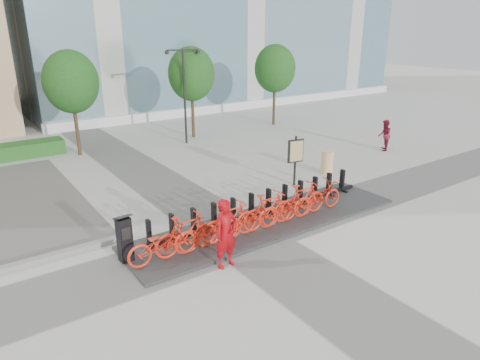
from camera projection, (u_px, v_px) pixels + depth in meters
ground at (241, 237)px, 13.03m from camera, size 120.00×120.00×0.00m
tree_1 at (71, 82)px, 20.30m from camera, size 2.60×2.60×5.10m
tree_2 at (191, 74)px, 23.80m from camera, size 2.60×2.60×5.10m
tree_3 at (275, 69)px, 27.02m from camera, size 2.60×2.60×5.10m
streetlamp at (184, 86)px, 22.64m from camera, size 2.00×0.20×5.00m
dock_pad at (269, 222)px, 13.94m from camera, size 9.60×2.40×0.08m
dock_rail_posts at (261, 204)px, 14.19m from camera, size 8.02×0.50×0.85m
bike_0 at (162, 243)px, 11.39m from camera, size 1.99×0.70×1.05m
bike_1 at (186, 234)px, 11.75m from camera, size 1.93×0.55×1.16m
bike_2 at (209, 229)px, 12.16m from camera, size 1.99×0.70×1.05m
bike_3 at (230, 221)px, 12.53m from camera, size 1.93×0.55×1.16m
bike_4 at (250, 217)px, 12.94m from camera, size 1.99×0.70×1.05m
bike_5 at (268, 210)px, 13.30m from camera, size 1.93×0.55×1.16m
bike_6 at (286, 206)px, 13.71m from camera, size 1.99×0.70×1.05m
bike_7 at (303, 200)px, 14.08m from camera, size 1.93×0.55×1.16m
bike_8 at (318, 197)px, 14.49m from camera, size 1.99×0.70×1.05m
kiosk at (125, 238)px, 11.34m from camera, size 0.45×0.39×1.37m
worker_red at (226, 234)px, 11.13m from camera, size 0.75×0.54×1.90m
pedestrian at (384, 135)px, 21.99m from camera, size 0.99×0.96×1.60m
construction_barrel at (327, 162)px, 18.56m from camera, size 0.64×0.64×1.01m
map_sign at (296, 153)px, 16.89m from camera, size 0.67×0.23×2.03m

